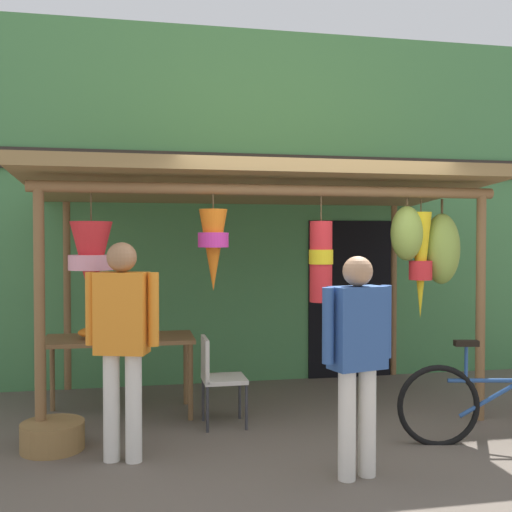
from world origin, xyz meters
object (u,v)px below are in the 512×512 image
at_px(flower_heap_on_table, 111,332).
at_px(parked_bicycle, 499,404).
at_px(display_table, 119,345).
at_px(folding_chair, 216,373).
at_px(wicker_basket_by_table, 53,436).
at_px(customer_foreground, 122,332).
at_px(vendor_in_orange, 357,347).

bearing_deg(flower_heap_on_table, parked_bicycle, -23.70).
relative_size(display_table, flower_heap_on_table, 2.38).
distance_m(flower_heap_on_table, folding_chair, 1.13).
height_order(folding_chair, wicker_basket_by_table, folding_chair).
relative_size(display_table, customer_foreground, 0.84).
relative_size(flower_heap_on_table, folding_chair, 0.73).
relative_size(vendor_in_orange, customer_foreground, 0.94).
distance_m(flower_heap_on_table, customer_foreground, 1.24).
bearing_deg(customer_foreground, parked_bicycle, -3.93).
distance_m(wicker_basket_by_table, customer_foreground, 1.15).
distance_m(folding_chair, vendor_in_orange, 1.74).
distance_m(folding_chair, wicker_basket_by_table, 1.52).
relative_size(wicker_basket_by_table, vendor_in_orange, 0.32).
relative_size(folding_chair, wicker_basket_by_table, 1.61).
bearing_deg(flower_heap_on_table, display_table, 42.38).
xyz_separation_m(flower_heap_on_table, vendor_in_orange, (1.83, -1.90, 0.11)).
xyz_separation_m(display_table, wicker_basket_by_table, (-0.52, -0.91, -0.59)).
bearing_deg(display_table, wicker_basket_by_table, -119.76).
height_order(display_table, folding_chair, folding_chair).
xyz_separation_m(folding_chair, customer_foreground, (-0.84, -0.76, 0.53)).
bearing_deg(parked_bicycle, customer_foreground, 176.07).
bearing_deg(folding_chair, vendor_in_orange, -59.11).
bearing_deg(folding_chair, parked_bicycle, -23.04).
height_order(folding_chair, customer_foreground, customer_foreground).
bearing_deg(display_table, flower_heap_on_table, -137.62).
xyz_separation_m(folding_chair, parked_bicycle, (2.31, -0.98, -0.16)).
bearing_deg(folding_chair, flower_heap_on_table, 154.76).
xyz_separation_m(wicker_basket_by_table, parked_bicycle, (3.73, -0.60, 0.23)).
relative_size(flower_heap_on_table, vendor_in_orange, 0.38).
height_order(vendor_in_orange, customer_foreground, customer_foreground).
relative_size(flower_heap_on_table, customer_foreground, 0.35).
xyz_separation_m(flower_heap_on_table, folding_chair, (0.98, -0.46, -0.35)).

